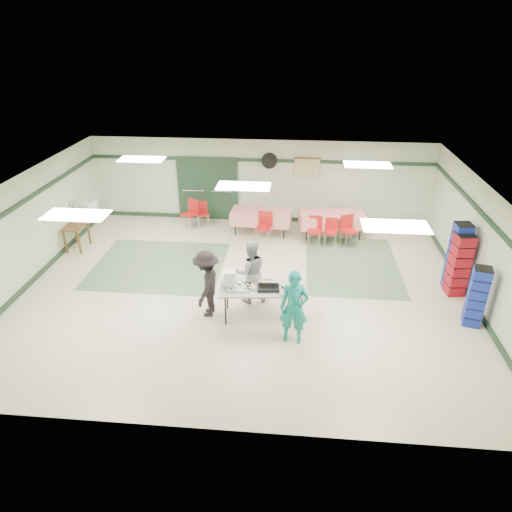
# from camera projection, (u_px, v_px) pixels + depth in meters

# --- Properties ---
(floor) EXTENTS (11.00, 11.00, 0.00)m
(floor) POSITION_uv_depth(u_px,v_px,m) (245.00, 288.00, 11.49)
(floor) COLOR beige
(floor) RESTS_ON ground
(ceiling) EXTENTS (11.00, 11.00, 0.00)m
(ceiling) POSITION_uv_depth(u_px,v_px,m) (244.00, 185.00, 10.25)
(ceiling) COLOR white
(ceiling) RESTS_ON wall_back
(wall_back) EXTENTS (11.00, 0.00, 11.00)m
(wall_back) POSITION_uv_depth(u_px,v_px,m) (260.00, 181.00, 14.85)
(wall_back) COLOR beige
(wall_back) RESTS_ON floor
(wall_front) EXTENTS (11.00, 0.00, 11.00)m
(wall_front) POSITION_uv_depth(u_px,v_px,m) (211.00, 366.00, 6.88)
(wall_front) COLOR beige
(wall_front) RESTS_ON floor
(wall_left) EXTENTS (0.00, 9.00, 9.00)m
(wall_left) POSITION_uv_depth(u_px,v_px,m) (24.00, 231.00, 11.31)
(wall_left) COLOR beige
(wall_left) RESTS_ON floor
(wall_right) EXTENTS (0.00, 9.00, 9.00)m
(wall_right) POSITION_uv_depth(u_px,v_px,m) (483.00, 249.00, 10.43)
(wall_right) COLOR beige
(wall_right) RESTS_ON floor
(trim_back) EXTENTS (11.00, 0.06, 0.10)m
(trim_back) POSITION_uv_depth(u_px,v_px,m) (260.00, 160.00, 14.51)
(trim_back) COLOR #1B3321
(trim_back) RESTS_ON wall_back
(baseboard_back) EXTENTS (11.00, 0.06, 0.12)m
(baseboard_back) POSITION_uv_depth(u_px,v_px,m) (260.00, 218.00, 15.42)
(baseboard_back) COLOR #1B3321
(baseboard_back) RESTS_ON floor
(trim_left) EXTENTS (0.06, 9.00, 0.10)m
(trim_left) POSITION_uv_depth(u_px,v_px,m) (19.00, 205.00, 10.99)
(trim_left) COLOR #1B3321
(trim_left) RESTS_ON wall_back
(baseboard_left) EXTENTS (0.06, 9.00, 0.12)m
(baseboard_left) POSITION_uv_depth(u_px,v_px,m) (37.00, 276.00, 11.90)
(baseboard_left) COLOR #1B3321
(baseboard_left) RESTS_ON floor
(trim_right) EXTENTS (0.06, 9.00, 0.10)m
(trim_right) POSITION_uv_depth(u_px,v_px,m) (489.00, 220.00, 10.11)
(trim_right) COLOR #1B3321
(trim_right) RESTS_ON wall_back
(baseboard_right) EXTENTS (0.06, 9.00, 0.12)m
(baseboard_right) POSITION_uv_depth(u_px,v_px,m) (470.00, 297.00, 11.02)
(baseboard_right) COLOR #1B3321
(baseboard_right) RESTS_ON floor
(green_patch_a) EXTENTS (3.50, 3.00, 0.01)m
(green_patch_a) POSITION_uv_depth(u_px,v_px,m) (159.00, 265.00, 12.57)
(green_patch_a) COLOR #62805D
(green_patch_a) RESTS_ON floor
(green_patch_b) EXTENTS (2.50, 3.50, 0.01)m
(green_patch_b) POSITION_uv_depth(u_px,v_px,m) (352.00, 265.00, 12.59)
(green_patch_b) COLOR #62805D
(green_patch_b) RESTS_ON floor
(double_door_left) EXTENTS (0.90, 0.06, 2.10)m
(double_door_left) POSITION_uv_depth(u_px,v_px,m) (194.00, 189.00, 15.12)
(double_door_left) COLOR gray
(double_door_left) RESTS_ON floor
(double_door_right) EXTENTS (0.90, 0.06, 2.10)m
(double_door_right) POSITION_uv_depth(u_px,v_px,m) (222.00, 189.00, 15.04)
(double_door_right) COLOR gray
(double_door_right) RESTS_ON floor
(door_frame) EXTENTS (2.00, 0.03, 2.15)m
(door_frame) POSITION_uv_depth(u_px,v_px,m) (208.00, 189.00, 15.06)
(door_frame) COLOR #1B3321
(door_frame) RESTS_ON floor
(wall_fan) EXTENTS (0.50, 0.10, 0.50)m
(wall_fan) POSITION_uv_depth(u_px,v_px,m) (269.00, 161.00, 14.46)
(wall_fan) COLOR black
(wall_fan) RESTS_ON wall_back
(scroll_banner) EXTENTS (0.80, 0.02, 0.60)m
(scroll_banner) POSITION_uv_depth(u_px,v_px,m) (307.00, 168.00, 14.45)
(scroll_banner) COLOR tan
(scroll_banner) RESTS_ON wall_back
(serving_table) EXTENTS (1.97, 0.94, 0.76)m
(serving_table) POSITION_uv_depth(u_px,v_px,m) (263.00, 289.00, 10.06)
(serving_table) COLOR #9F9F9B
(serving_table) RESTS_ON floor
(sheet_tray_right) EXTENTS (0.58, 0.46, 0.02)m
(sheet_tray_right) POSITION_uv_depth(u_px,v_px,m) (291.00, 291.00, 9.91)
(sheet_tray_right) COLOR silver
(sheet_tray_right) RESTS_ON serving_table
(sheet_tray_mid) EXTENTS (0.65, 0.52, 0.02)m
(sheet_tray_mid) POSITION_uv_depth(u_px,v_px,m) (259.00, 285.00, 10.12)
(sheet_tray_mid) COLOR silver
(sheet_tray_mid) RESTS_ON serving_table
(sheet_tray_left) EXTENTS (0.57, 0.45, 0.02)m
(sheet_tray_left) POSITION_uv_depth(u_px,v_px,m) (238.00, 288.00, 10.01)
(sheet_tray_left) COLOR silver
(sheet_tray_left) RESTS_ON serving_table
(baking_pan) EXTENTS (0.50, 0.34, 0.08)m
(baking_pan) POSITION_uv_depth(u_px,v_px,m) (268.00, 288.00, 9.96)
(baking_pan) COLOR black
(baking_pan) RESTS_ON serving_table
(foam_box_stack) EXTENTS (0.27, 0.25, 0.34)m
(foam_box_stack) POSITION_uv_depth(u_px,v_px,m) (230.00, 278.00, 10.07)
(foam_box_stack) COLOR white
(foam_box_stack) RESTS_ON serving_table
(volunteer_teal) EXTENTS (0.63, 0.45, 1.62)m
(volunteer_teal) POSITION_uv_depth(u_px,v_px,m) (294.00, 308.00, 9.25)
(volunteer_teal) COLOR #127F7B
(volunteer_teal) RESTS_ON floor
(volunteer_grey) EXTENTS (0.91, 0.80, 1.56)m
(volunteer_grey) POSITION_uv_depth(u_px,v_px,m) (251.00, 272.00, 10.64)
(volunteer_grey) COLOR #939398
(volunteer_grey) RESTS_ON floor
(volunteer_dark) EXTENTS (0.66, 1.06, 1.58)m
(volunteer_dark) POSITION_uv_depth(u_px,v_px,m) (207.00, 284.00, 10.13)
(volunteer_dark) COLOR black
(volunteer_dark) RESTS_ON floor
(dining_table_a) EXTENTS (2.06, 1.11, 0.77)m
(dining_table_a) POSITION_uv_depth(u_px,v_px,m) (332.00, 219.00, 14.03)
(dining_table_a) COLOR red
(dining_table_a) RESTS_ON floor
(dining_table_b) EXTENTS (1.89, 0.95, 0.77)m
(dining_table_b) POSITION_uv_depth(u_px,v_px,m) (261.00, 217.00, 14.20)
(dining_table_b) COLOR red
(dining_table_b) RESTS_ON floor
(chair_a) EXTENTS (0.43, 0.43, 0.82)m
(chair_a) POSITION_uv_depth(u_px,v_px,m) (331.00, 229.00, 13.56)
(chair_a) COLOR red
(chair_a) RESTS_ON floor
(chair_b) EXTENTS (0.45, 0.45, 0.86)m
(chair_b) POSITION_uv_depth(u_px,v_px,m) (315.00, 227.00, 13.59)
(chair_b) COLOR red
(chair_b) RESTS_ON floor
(chair_c) EXTENTS (0.57, 0.57, 0.93)m
(chair_c) POSITION_uv_depth(u_px,v_px,m) (348.00, 227.00, 13.49)
(chair_c) COLOR red
(chair_c) RESTS_ON floor
(chair_d) EXTENTS (0.52, 0.52, 0.93)m
(chair_d) POSITION_uv_depth(u_px,v_px,m) (264.00, 224.00, 13.69)
(chair_d) COLOR red
(chair_d) RESTS_ON floor
(chair_loose_a) EXTENTS (0.49, 0.49, 0.81)m
(chair_loose_a) POSITION_uv_depth(u_px,v_px,m) (202.00, 211.00, 14.81)
(chair_loose_a) COLOR red
(chair_loose_a) RESTS_ON floor
(chair_loose_b) EXTENTS (0.60, 0.60, 0.94)m
(chair_loose_b) POSITION_uv_depth(u_px,v_px,m) (191.00, 211.00, 14.63)
(chair_loose_b) COLOR red
(chair_loose_b) RESTS_ON floor
(crate_stack_blue_a) EXTENTS (0.41, 0.41, 1.77)m
(crate_stack_blue_a) POSITION_uv_depth(u_px,v_px,m) (457.00, 257.00, 11.07)
(crate_stack_blue_a) COLOR navy
(crate_stack_blue_a) RESTS_ON floor
(crate_stack_red) EXTENTS (0.45, 0.45, 1.60)m
(crate_stack_red) POSITION_uv_depth(u_px,v_px,m) (459.00, 265.00, 10.92)
(crate_stack_red) COLOR #A01019
(crate_stack_red) RESTS_ON floor
(crate_stack_blue_b) EXTENTS (0.44, 0.44, 1.41)m
(crate_stack_blue_b) POSITION_uv_depth(u_px,v_px,m) (477.00, 297.00, 9.81)
(crate_stack_blue_b) COLOR navy
(crate_stack_blue_b) RESTS_ON floor
(printer_table) EXTENTS (0.53, 0.81, 0.74)m
(printer_table) POSITION_uv_depth(u_px,v_px,m) (76.00, 229.00, 13.22)
(printer_table) COLOR brown
(printer_table) RESTS_ON floor
(office_printer) EXTENTS (0.61, 0.56, 0.41)m
(office_printer) POSITION_uv_depth(u_px,v_px,m) (86.00, 208.00, 13.83)
(office_printer) COLOR silver
(office_printer) RESTS_ON printer_table
(broom) EXTENTS (0.06, 0.23, 1.39)m
(broom) POSITION_uv_depth(u_px,v_px,m) (75.00, 223.00, 13.34)
(broom) COLOR brown
(broom) RESTS_ON floor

